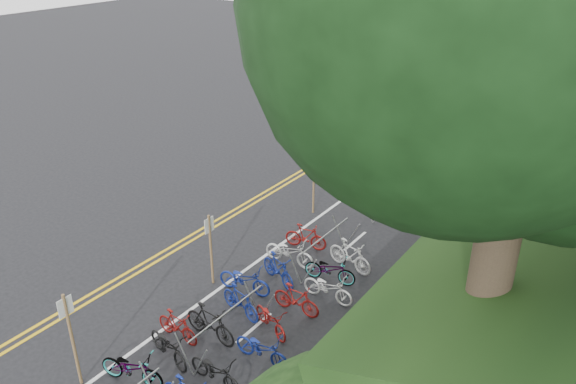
{
  "coord_description": "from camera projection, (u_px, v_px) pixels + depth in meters",
  "views": [
    {
      "loc": [
        11.39,
        -6.0,
        10.68
      ],
      "look_at": [
        0.22,
        9.77,
        1.3
      ],
      "focal_mm": 35.0,
      "sensor_mm": 36.0,
      "label": 1
    }
  ],
  "objects": [
    {
      "name": "signpost_near",
      "position": [
        71.0,
        334.0,
        13.69
      ],
      "size": [
        0.08,
        0.4,
        2.75
      ],
      "color": "brown",
      "rests_on": "ground"
    },
    {
      "name": "bike_racks_rest",
      "position": [
        390.0,
        191.0,
        22.6
      ],
      "size": [
        1.14,
        23.0,
        1.17
      ],
      "color": "gray",
      "rests_on": "ground"
    },
    {
      "name": "bike_front",
      "position": [
        177.0,
        326.0,
        15.69
      ],
      "size": [
        0.45,
        1.52,
        0.91
      ],
      "primitive_type": "imported",
      "rotation": [
        0.0,
        0.0,
        1.56
      ],
      "color": "maroon",
      "rests_on": "ground"
    },
    {
      "name": "bike_valet",
      "position": [
        224.0,
        332.0,
        15.41
      ],
      "size": [
        3.18,
        13.15,
        1.1
      ],
      "color": "slate",
      "rests_on": "ground"
    },
    {
      "name": "red_curb",
      "position": [
        443.0,
        238.0,
        20.81
      ],
      "size": [
        0.25,
        28.0,
        0.1
      ],
      "primitive_type": "cube",
      "color": "maroon",
      "rests_on": "ground"
    },
    {
      "name": "signposts_rest",
      "position": [
        351.0,
        157.0,
        24.33
      ],
      "size": [
        0.08,
        18.4,
        2.5
      ],
      "color": "brown",
      "rests_on": "ground"
    },
    {
      "name": "road_markings",
      "position": [
        301.0,
        221.0,
        22.07
      ],
      "size": [
        7.47,
        80.0,
        0.01
      ],
      "color": "gold",
      "rests_on": "ground"
    },
    {
      "name": "ground",
      "position": [
        70.0,
        364.0,
        14.99
      ],
      "size": [
        120.0,
        120.0,
        0.0
      ],
      "primitive_type": "plane",
      "color": "black",
      "rests_on": "ground"
    }
  ]
}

